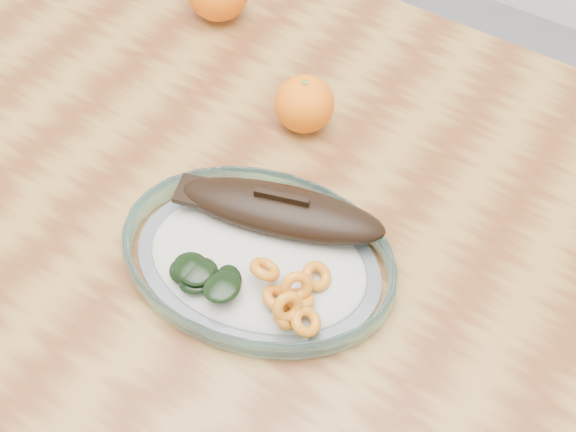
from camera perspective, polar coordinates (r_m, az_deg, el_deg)
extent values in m
plane|color=slate|center=(1.51, -3.05, -15.00)|extent=(3.00, 3.00, 0.00)
cube|color=brown|center=(0.87, -5.11, 2.73)|extent=(1.20, 0.80, 0.04)
cylinder|color=brown|center=(1.58, -13.05, 10.34)|extent=(0.06, 0.06, 0.71)
ellipsoid|color=white|center=(0.77, -2.39, -3.64)|extent=(0.61, 0.49, 0.01)
torus|color=#82C5CA|center=(0.77, -2.42, -3.23)|extent=(0.63, 0.63, 0.03)
ellipsoid|color=silver|center=(0.76, -2.44, -2.90)|extent=(0.54, 0.43, 0.02)
ellipsoid|color=black|center=(0.77, -0.50, 1.17)|extent=(0.24, 0.13, 0.04)
ellipsoid|color=black|center=(0.77, -0.49, 0.86)|extent=(0.20, 0.11, 0.02)
cube|color=black|center=(0.79, -7.39, 2.65)|extent=(0.05, 0.05, 0.01)
cube|color=black|center=(0.75, -0.50, 1.98)|extent=(0.06, 0.02, 0.02)
torus|color=#C8630E|center=(0.71, 0.86, -5.95)|extent=(0.04, 0.04, 0.03)
torus|color=#C8630E|center=(0.70, -0.36, -7.20)|extent=(0.04, 0.04, 0.04)
torus|color=#C8630E|center=(0.71, -0.89, -5.90)|extent=(0.04, 0.04, 0.03)
torus|color=#C8630E|center=(0.70, 1.44, -7.73)|extent=(0.04, 0.03, 0.03)
torus|color=#C8630E|center=(0.73, 2.29, -4.11)|extent=(0.05, 0.05, 0.03)
torus|color=#C8630E|center=(0.70, 0.69, -4.92)|extent=(0.04, 0.04, 0.04)
torus|color=#C8630E|center=(0.71, -1.87, -3.56)|extent=(0.03, 0.04, 0.03)
torus|color=#C8630E|center=(0.69, -0.02, -6.56)|extent=(0.04, 0.04, 0.04)
ellipsoid|color=black|center=(0.73, -4.79, -4.37)|extent=(0.04, 0.04, 0.01)
ellipsoid|color=black|center=(0.73, -7.37, -4.61)|extent=(0.05, 0.04, 0.01)
ellipsoid|color=black|center=(0.74, -8.26, -3.71)|extent=(0.04, 0.04, 0.01)
ellipsoid|color=black|center=(0.74, -7.94, -3.59)|extent=(0.03, 0.04, 0.01)
ellipsoid|color=black|center=(0.74, -6.99, -3.74)|extent=(0.05, 0.05, 0.01)
ellipsoid|color=black|center=(0.73, -7.36, -3.67)|extent=(0.05, 0.05, 0.01)
ellipsoid|color=black|center=(0.71, -5.34, -4.96)|extent=(0.05, 0.05, 0.01)
ellipsoid|color=black|center=(0.73, -7.81, -3.37)|extent=(0.04, 0.04, 0.01)
sphere|color=orange|center=(0.88, 1.31, 8.84)|extent=(0.07, 0.07, 0.07)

